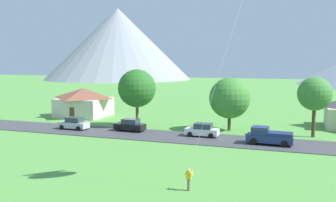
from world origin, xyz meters
name	(u,v)px	position (x,y,z in m)	size (l,w,h in m)	color
road_strip	(204,139)	(0.00, 29.69, 0.04)	(160.00, 7.03, 0.08)	#424247
mountain_central_ridge	(118,44)	(-82.06, 167.46, 19.14)	(78.75, 78.75, 38.28)	#8E939E
house_left_center	(84,102)	(-24.55, 41.49, 2.57)	(8.72, 7.95, 4.97)	beige
tree_near_left	(230,98)	(1.91, 36.55, 4.54)	(5.67, 5.67, 7.38)	#4C3823
tree_center	(315,94)	(12.79, 35.60, 5.51)	(4.26, 4.26, 7.67)	#4C3823
tree_right_of_center	(137,88)	(-11.45, 35.10, 5.68)	(5.56, 5.56, 8.47)	brown
parked_car_white_mid_west	(202,130)	(-0.56, 31.05, 0.87)	(4.21, 2.10, 1.68)	white
parked_car_silver_mid_east	(74,124)	(-18.89, 29.90, 0.87)	(4.21, 2.10, 1.68)	#B7BCC1
parked_car_black_east_end	(130,125)	(-10.82, 31.27, 0.87)	(4.28, 2.24, 1.68)	black
pickup_truck_navy_west_side	(268,136)	(7.75, 29.16, 1.06)	(5.27, 2.47, 1.99)	navy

